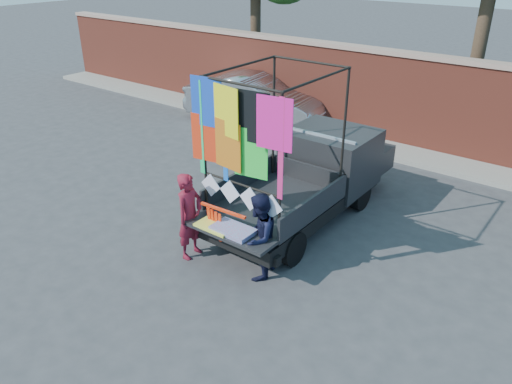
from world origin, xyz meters
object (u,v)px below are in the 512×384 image
Objects in this scene: woman at (190,216)px; man at (259,237)px; pickup_truck at (317,174)px; sedan at (255,100)px.

woman is 1.05× the size of man.
pickup_truck is at bearing 176.24° from man.
man is at bearing -150.78° from sedan.
woman is at bearing -159.85° from sedan.
man is (5.13, -6.57, 0.03)m from sedan.
pickup_truck reaches higher than sedan.
pickup_truck is at bearing -21.61° from woman.
pickup_truck is 3.18× the size of woman.
sedan is 2.79× the size of woman.
pickup_truck is 2.75m from man.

